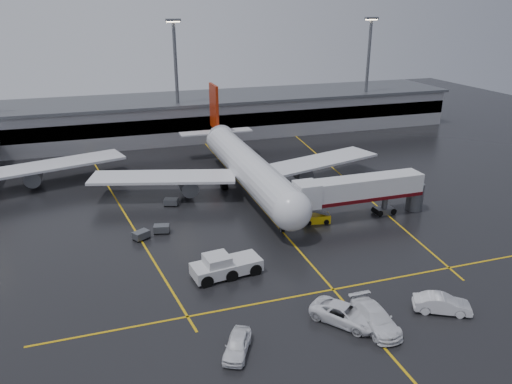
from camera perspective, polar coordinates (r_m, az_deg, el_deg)
name	(u,v)px	position (r m, az deg, el deg)	size (l,w,h in m)	color
ground	(265,212)	(71.48, 1.02, -2.27)	(220.00, 220.00, 0.00)	black
apron_line_centre	(265,211)	(71.48, 1.02, -2.27)	(0.25, 90.00, 0.02)	gold
apron_line_stop	(333,289)	(53.51, 8.91, -11.08)	(60.00, 0.25, 0.02)	gold
apron_line_left	(118,203)	(77.34, -15.64, -1.23)	(0.25, 70.00, 0.02)	gold
apron_line_right	(344,177)	(86.92, 10.12, 1.69)	(0.25, 70.00, 0.02)	gold
terminal	(196,116)	(114.59, -6.93, 8.75)	(122.00, 19.00, 8.60)	gray
light_mast_mid	(176,75)	(106.25, -9.22, 13.25)	(3.00, 1.20, 25.45)	#595B60
light_mast_right	(368,67)	(121.72, 12.81, 13.96)	(3.00, 1.20, 25.45)	#595B60
main_airliner	(245,165)	(78.66, -1.27, 3.19)	(48.80, 45.60, 14.10)	silver
jet_bridge	(360,191)	(69.65, 11.95, 0.10)	(19.90, 3.40, 6.05)	silver
pushback_tractor	(225,266)	(54.99, -3.65, -8.59)	(8.01, 4.20, 2.74)	silver
belt_loader	(316,218)	(68.30, 7.00, -3.06)	(3.91, 2.31, 2.33)	#DFB30D
service_van_a	(345,314)	(48.37, 10.21, -13.72)	(2.99, 6.50, 1.81)	white
service_van_b	(375,318)	(48.36, 13.63, -13.97)	(2.64, 6.51, 1.89)	white
service_van_c	(442,304)	(52.29, 20.73, -12.01)	(1.90, 5.45, 1.80)	silver
service_van_d	(237,345)	(44.23, -2.18, -17.25)	(1.91, 4.74, 1.61)	white
baggage_cart_a	(162,229)	(65.88, -10.87, -4.17)	(2.25, 1.73, 1.12)	#595B60
baggage_cart_b	(141,235)	(64.71, -13.15, -4.84)	(2.38, 2.14, 1.12)	#595B60
baggage_cart_c	(171,202)	(74.41, -9.80, -1.11)	(2.32, 1.90, 1.12)	#595B60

